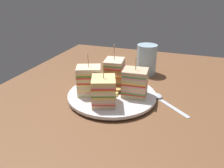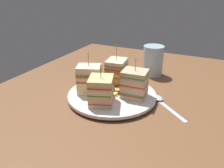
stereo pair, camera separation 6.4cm
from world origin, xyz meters
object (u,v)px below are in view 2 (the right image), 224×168
Objects in this scene: sandwich_wedge_3 at (134,84)px; spoon at (161,101)px; sandwich_wedge_0 at (116,72)px; sandwich_wedge_2 at (103,91)px; chip_pile at (114,92)px; sandwich_wedge_1 at (90,79)px; plate at (112,95)px; drinking_glass at (153,63)px.

spoon is at bearing -164.09° from sandwich_wedge_3.
sandwich_wedge_0 is 13.07cm from sandwich_wedge_2.
chip_pile is (-1.08, 5.88, -3.25)cm from sandwich_wedge_3.
sandwich_wedge_1 is at bearing 10.35° from sandwich_wedge_3.
sandwich_wedge_1 is (-2.23, 6.16, 4.75)cm from plate.
sandwich_wedge_1 is 27.92cm from drinking_glass.
sandwich_wedge_0 is 2.22× the size of chip_pile.
spoon is at bearing -74.83° from plate.
sandwich_wedge_1 is at bearing -35.26° from sandwich_wedge_0.
sandwich_wedge_2 reaches higher than spoon.
sandwich_wedge_2 is at bearing 1.57° from sandwich_wedge_0.
sandwich_wedge_0 is at bearing -37.80° from sandwich_wedge_3.
sandwich_wedge_0 reaches higher than drinking_glass.
sandwich_wedge_1 is 13.05cm from sandwich_wedge_3.
sandwich_wedge_2 reaches higher than plate.
sandwich_wedge_2 is at bearing 47.19° from sandwich_wedge_3.
chip_pile is 0.54× the size of drinking_glass.
sandwich_wedge_2 is at bearing 78.90° from spoon.
drinking_glass is at bearing 150.51° from sandwich_wedge_0.
sandwich_wedge_3 is at bearing -80.77° from plate.
sandwich_wedge_2 is 0.95× the size of sandwich_wedge_3.
sandwich_wedge_1 reaches higher than drinking_glass.
sandwich_wedge_3 is (-5.32, -8.01, -0.17)cm from sandwich_wedge_0.
drinking_glass reaches higher than spoon.
sandwich_wedge_0 is at bearing 18.41° from chip_pile.
chip_pile is at bearing 6.22° from sandwich_wedge_3.
plate is 7.97cm from sandwich_wedge_3.
sandwich_wedge_1 is at bearing 58.10° from spoon.
drinking_glass reaches higher than chip_pile.
sandwich_wedge_0 is (6.37, 1.55, 4.71)cm from plate.
sandwich_wedge_0 reaches higher than chip_pile.
plate is 14.36cm from spoon.
plate is 2.12× the size of sandwich_wedge_1.
sandwich_wedge_1 reaches higher than chip_pile.
sandwich_wedge_3 is (1.05, -6.47, 4.53)cm from plate.
sandwich_wedge_0 is 1.06× the size of sandwich_wedge_1.
drinking_glass is at bearing 43.74° from sandwich_wedge_1.
sandwich_wedge_3 is 0.95× the size of spoon.
sandwich_wedge_3 is at bearing 61.57° from spoon.
plate is at bearing 6.59° from sandwich_wedge_0.
sandwich_wedge_1 is 1.06× the size of sandwich_wedge_3.
drinking_glass is (16.79, -6.93, -1.01)cm from sandwich_wedge_0.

